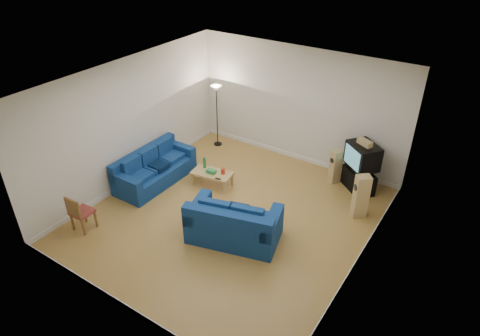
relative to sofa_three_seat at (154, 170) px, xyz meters
The scene contains 16 objects.
room 2.80m from the sofa_three_seat, ahead, with size 6.01×6.51×3.21m.
sofa_three_seat is the anchor object (origin of this frame).
sofa_loveseat 3.12m from the sofa_three_seat, 14.50° to the right, with size 2.11×1.52×0.95m.
coffee_table 1.54m from the sofa_three_seat, 26.13° to the left, with size 1.10×0.67×0.37m.
bottle 1.34m from the sofa_three_seat, 35.22° to the left, with size 0.07×0.07×0.30m, color #197233.
tissue_box 1.53m from the sofa_three_seat, 24.81° to the left, with size 0.24×0.13×0.10m, color green.
red_canister 1.83m from the sofa_three_seat, 25.54° to the left, with size 0.10×0.10×0.15m, color red.
remote 1.77m from the sofa_three_seat, 16.71° to the left, with size 0.15×0.05×0.02m, color black.
tv_stand 5.23m from the sofa_three_seat, 29.21° to the left, with size 0.88×0.49×0.54m, color black.
av_receiver 5.22m from the sofa_three_seat, 28.56° to the left, with size 0.44×0.36×0.10m, color black.
television 5.28m from the sofa_three_seat, 29.70° to the left, with size 0.98×0.94×0.61m.
centre_speaker 5.33m from the sofa_three_seat, 29.57° to the left, with size 0.39×0.16×0.14m, color tan.
speaker_left 4.68m from the sofa_three_seat, 33.03° to the left, with size 0.31×0.33×0.90m.
speaker_right 5.19m from the sofa_three_seat, 16.95° to the left, with size 0.40×0.39×1.06m.
floor_lamp 2.83m from the sofa_three_seat, 85.73° to the left, with size 0.32×0.32×1.86m.
dining_chair 2.36m from the sofa_three_seat, 88.47° to the right, with size 0.44×0.44×0.89m.
Camera 1 is at (4.53, -6.47, 6.10)m, focal length 32.00 mm.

